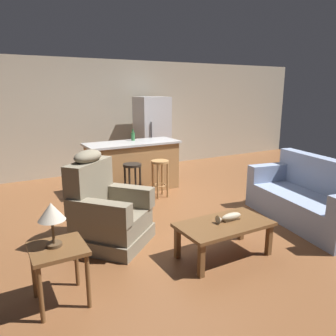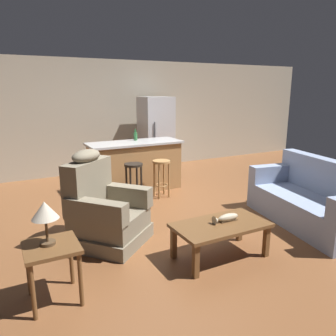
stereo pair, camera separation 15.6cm
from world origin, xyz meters
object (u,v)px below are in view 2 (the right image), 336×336
at_px(table_lamp, 45,212).
at_px(bottle_tall_green, 135,136).
at_px(coffee_table, 221,228).
at_px(bar_stool_right, 162,172).
at_px(recliner_near_lamp, 104,211).
at_px(kitchen_island, 135,166).
at_px(fish_figurine, 226,218).
at_px(refrigerator, 156,135).
at_px(end_table, 52,255).
at_px(bar_stool_left, 134,175).
at_px(couch, 312,201).

xyz_separation_m(table_lamp, bottle_tall_green, (2.11, 3.04, 0.16)).
xyz_separation_m(coffee_table, bar_stool_right, (0.40, 2.32, 0.11)).
xyz_separation_m(recliner_near_lamp, kitchen_island, (1.22, 1.93, 0.06)).
bearing_deg(fish_figurine, refrigerator, 75.26).
bearing_deg(recliner_near_lamp, bottle_tall_green, 107.44).
bearing_deg(bar_stool_right, bottle_tall_green, 101.49).
relative_size(coffee_table, end_table, 1.96).
height_order(end_table, kitchen_island, kitchen_island).
distance_m(end_table, bottle_tall_green, 3.75).
height_order(recliner_near_lamp, kitchen_island, recliner_near_lamp).
xyz_separation_m(fish_figurine, refrigerator, (1.08, 4.12, 0.42)).
height_order(fish_figurine, table_lamp, table_lamp).
height_order(end_table, refrigerator, refrigerator).
height_order(refrigerator, bottle_tall_green, refrigerator).
distance_m(bar_stool_left, bar_stool_right, 0.54).
bearing_deg(fish_figurine, table_lamp, 178.13).
distance_m(couch, table_lamp, 3.69).
bearing_deg(coffee_table, table_lamp, 177.35).
relative_size(table_lamp, bar_stool_left, 0.60).
bearing_deg(bar_stool_left, bar_stool_right, 0.00).
distance_m(couch, kitchen_island, 3.21).
bearing_deg(bottle_tall_green, refrigerator, 47.50).
height_order(fish_figurine, recliner_near_lamp, recliner_near_lamp).
height_order(recliner_near_lamp, bar_stool_right, recliner_near_lamp).
xyz_separation_m(bar_stool_left, refrigerator, (1.32, 1.83, 0.41)).
distance_m(recliner_near_lamp, end_table, 1.24).
relative_size(coffee_table, kitchen_island, 0.61).
relative_size(kitchen_island, bottle_tall_green, 8.19).
relative_size(couch, bar_stool_left, 2.97).
xyz_separation_m(bar_stool_right, refrigerator, (0.77, 1.83, 0.41)).
xyz_separation_m(end_table, refrigerator, (3.03, 4.09, 0.42)).
bearing_deg(coffee_table, refrigerator, 74.21).
bearing_deg(bar_stool_right, couch, -57.10).
bearing_deg(coffee_table, recliner_near_lamp, 136.62).
distance_m(recliner_near_lamp, refrigerator, 3.88).
bearing_deg(bottle_tall_green, bar_stool_left, -115.15).
relative_size(end_table, bar_stool_left, 0.82).
bearing_deg(couch, bar_stool_right, -47.04).
bearing_deg(kitchen_island, refrigerator, 49.32).
distance_m(fish_figurine, bar_stool_left, 2.30).
relative_size(coffee_table, table_lamp, 2.68).
xyz_separation_m(couch, end_table, (-3.63, -0.13, 0.12)).
bearing_deg(bar_stool_left, table_lamp, -127.88).
relative_size(couch, recliner_near_lamp, 1.68).
bearing_deg(bottle_tall_green, coffee_table, -94.30).
xyz_separation_m(bar_stool_right, bottle_tall_green, (-0.16, 0.81, 0.56)).
bearing_deg(bar_stool_right, bar_stool_left, 180.00).
bearing_deg(bar_stool_left, coffee_table, -86.45).
distance_m(couch, bar_stool_left, 2.87).
xyz_separation_m(end_table, kitchen_island, (2.00, 2.89, 0.02)).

